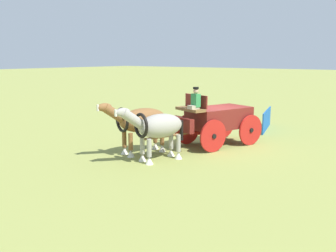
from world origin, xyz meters
The scene contains 5 objects.
ground_plane centered at (0.00, 0.00, 0.00)m, with size 220.00×220.00×0.00m, color olive.
show_wagon centered at (0.15, -0.04, 1.20)m, with size 5.81×2.94×2.73m.
draft_horse_near centered at (3.75, -0.59, 1.31)m, with size 2.89×1.49×2.17m.
draft_horse_off centered at (3.32, -1.82, 1.35)m, with size 3.11×1.63×2.21m.
sponsor_banner centered at (-4.65, 0.41, 0.55)m, with size 3.20×0.06×1.10m, color #1959B2.
Camera 1 is at (14.34, 7.86, 3.94)m, focal length 38.79 mm.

